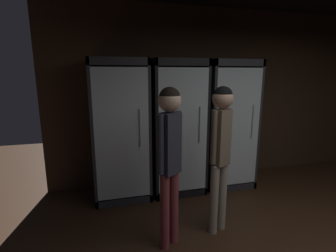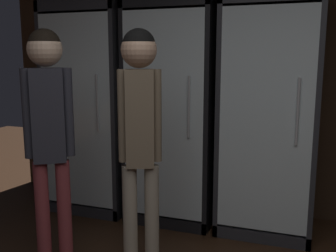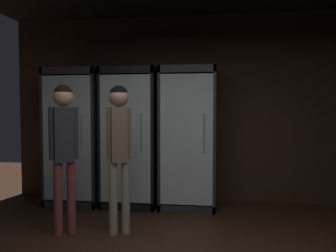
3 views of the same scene
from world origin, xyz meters
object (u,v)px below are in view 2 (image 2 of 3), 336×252
cooler_far_left (97,109)px  cooler_left (177,113)px  shopper_far (49,121)px  shopper_near (140,125)px  cooler_center (269,119)px

cooler_far_left → cooler_left: same height
cooler_left → shopper_far: 1.37m
cooler_far_left → shopper_far: cooler_far_left is taller
cooler_far_left → shopper_near: (0.98, -1.20, 0.10)m
cooler_center → shopper_far: 1.82m
cooler_left → cooler_far_left: bearing=179.9°
cooler_left → shopper_far: (-0.45, -1.30, 0.11)m
cooler_left → cooler_center: (0.83, 0.00, -0.01)m
cooler_left → shopper_near: 1.21m
cooler_far_left → shopper_near: bearing=-50.6°
cooler_center → shopper_near: 1.38m
cooler_center → shopper_far: size_ratio=1.19×
cooler_left → cooler_center: size_ratio=1.00×
shopper_near → shopper_far: 0.61m
shopper_far → cooler_center: bearing=45.4°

